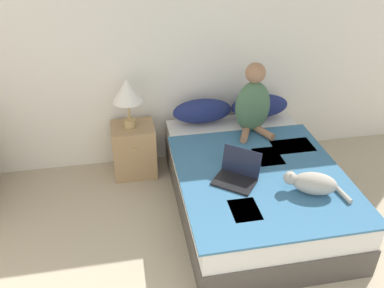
{
  "coord_description": "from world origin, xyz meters",
  "views": [
    {
      "loc": [
        -0.78,
        -0.1,
        2.56
      ],
      "look_at": [
        -0.27,
        2.61,
        0.86
      ],
      "focal_mm": 38.0,
      "sensor_mm": 36.0,
      "label": 1
    }
  ],
  "objects_px": {
    "table_lamp": "(127,92)",
    "laptop_open": "(237,175)",
    "bed": "(253,186)",
    "nightstand": "(134,150)",
    "pillow_near": "(202,111)",
    "cat_tabby": "(313,183)",
    "person_sitting": "(253,103)",
    "pillow_far": "(259,106)"
  },
  "relations": [
    {
      "from": "bed",
      "to": "pillow_far",
      "type": "relative_size",
      "value": 3.17
    },
    {
      "from": "pillow_far",
      "to": "laptop_open",
      "type": "height_order",
      "value": "pillow_far"
    },
    {
      "from": "bed",
      "to": "nightstand",
      "type": "relative_size",
      "value": 3.52
    },
    {
      "from": "bed",
      "to": "cat_tabby",
      "type": "distance_m",
      "value": 0.67
    },
    {
      "from": "cat_tabby",
      "to": "table_lamp",
      "type": "height_order",
      "value": "table_lamp"
    },
    {
      "from": "cat_tabby",
      "to": "table_lamp",
      "type": "relative_size",
      "value": 0.93
    },
    {
      "from": "person_sitting",
      "to": "laptop_open",
      "type": "distance_m",
      "value": 0.9
    },
    {
      "from": "pillow_far",
      "to": "person_sitting",
      "type": "distance_m",
      "value": 0.37
    },
    {
      "from": "bed",
      "to": "table_lamp",
      "type": "xyz_separation_m",
      "value": [
        -1.06,
        0.79,
        0.68
      ]
    },
    {
      "from": "person_sitting",
      "to": "nightstand",
      "type": "relative_size",
      "value": 1.29
    },
    {
      "from": "cat_tabby",
      "to": "laptop_open",
      "type": "distance_m",
      "value": 0.61
    },
    {
      "from": "pillow_far",
      "to": "person_sitting",
      "type": "relative_size",
      "value": 0.86
    },
    {
      "from": "bed",
      "to": "pillow_far",
      "type": "bearing_deg",
      "value": 69.66
    },
    {
      "from": "cat_tabby",
      "to": "nightstand",
      "type": "bearing_deg",
      "value": -20.45
    },
    {
      "from": "bed",
      "to": "pillow_near",
      "type": "bearing_deg",
      "value": 110.37
    },
    {
      "from": "cat_tabby",
      "to": "table_lamp",
      "type": "bearing_deg",
      "value": -19.98
    },
    {
      "from": "person_sitting",
      "to": "laptop_open",
      "type": "xyz_separation_m",
      "value": [
        -0.37,
        -0.78,
        -0.26
      ]
    },
    {
      "from": "person_sitting",
      "to": "cat_tabby",
      "type": "bearing_deg",
      "value": -80.75
    },
    {
      "from": "person_sitting",
      "to": "laptop_open",
      "type": "bearing_deg",
      "value": -115.55
    },
    {
      "from": "bed",
      "to": "pillow_near",
      "type": "relative_size",
      "value": 3.17
    },
    {
      "from": "person_sitting",
      "to": "laptop_open",
      "type": "relative_size",
      "value": 1.63
    },
    {
      "from": "cat_tabby",
      "to": "table_lamp",
      "type": "distance_m",
      "value": 1.9
    },
    {
      "from": "pillow_far",
      "to": "table_lamp",
      "type": "distance_m",
      "value": 1.4
    },
    {
      "from": "pillow_far",
      "to": "table_lamp",
      "type": "bearing_deg",
      "value": -178.05
    },
    {
      "from": "pillow_near",
      "to": "pillow_far",
      "type": "height_order",
      "value": "same"
    },
    {
      "from": "person_sitting",
      "to": "table_lamp",
      "type": "height_order",
      "value": "person_sitting"
    },
    {
      "from": "pillow_near",
      "to": "cat_tabby",
      "type": "distance_m",
      "value": 1.46
    },
    {
      "from": "bed",
      "to": "pillow_far",
      "type": "xyz_separation_m",
      "value": [
        0.31,
        0.84,
        0.39
      ]
    },
    {
      "from": "bed",
      "to": "person_sitting",
      "type": "distance_m",
      "value": 0.81
    },
    {
      "from": "nightstand",
      "to": "bed",
      "type": "bearing_deg",
      "value": -37.24
    },
    {
      "from": "pillow_near",
      "to": "person_sitting",
      "type": "xyz_separation_m",
      "value": [
        0.45,
        -0.27,
        0.18
      ]
    },
    {
      "from": "pillow_near",
      "to": "nightstand",
      "type": "distance_m",
      "value": 0.82
    },
    {
      "from": "cat_tabby",
      "to": "pillow_far",
      "type": "bearing_deg",
      "value": -67.13
    },
    {
      "from": "person_sitting",
      "to": "table_lamp",
      "type": "relative_size",
      "value": 1.4
    },
    {
      "from": "bed",
      "to": "table_lamp",
      "type": "relative_size",
      "value": 3.84
    },
    {
      "from": "table_lamp",
      "to": "laptop_open",
      "type": "bearing_deg",
      "value": -50.55
    },
    {
      "from": "pillow_far",
      "to": "person_sitting",
      "type": "xyz_separation_m",
      "value": [
        -0.17,
        -0.27,
        0.18
      ]
    },
    {
      "from": "laptop_open",
      "to": "table_lamp",
      "type": "xyz_separation_m",
      "value": [
        -0.83,
        1.0,
        0.37
      ]
    },
    {
      "from": "cat_tabby",
      "to": "person_sitting",
      "type": "bearing_deg",
      "value": -57.77
    },
    {
      "from": "bed",
      "to": "cat_tabby",
      "type": "bearing_deg",
      "value": -57.64
    },
    {
      "from": "bed",
      "to": "nightstand",
      "type": "bearing_deg",
      "value": 142.76
    },
    {
      "from": "person_sitting",
      "to": "table_lamp",
      "type": "bearing_deg",
      "value": 169.34
    }
  ]
}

